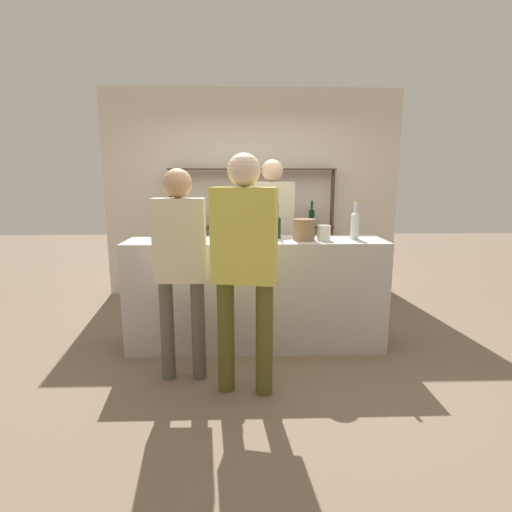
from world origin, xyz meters
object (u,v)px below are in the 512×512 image
Objects in this scene: counter_bottle_0 at (199,225)px; counter_bottle_2 at (277,226)px; server_behind_counter at (272,227)px; customer_center at (244,257)px; counter_bottle_3 at (226,229)px; cork_jar at (324,233)px; customer_left at (180,257)px; ice_bucket at (304,230)px; counter_bottle_1 at (254,228)px; counter_bottle_4 at (355,224)px; wine_glass at (308,225)px.

counter_bottle_2 is (0.75, -0.07, -0.00)m from counter_bottle_0.
counter_bottle_2 is 0.67m from server_behind_counter.
counter_bottle_3 is at bearing 23.70° from customer_center.
customer_left is at bearing -154.22° from cork_jar.
counter_bottle_0 is at bearing 175.04° from counter_bottle_2.
counter_bottle_2 is at bearing -15.83° from server_behind_counter.
counter_bottle_3 is at bearing -173.72° from ice_bucket.
customer_center reaches higher than counter_bottle_1.
counter_bottle_2 is at bearing 37.43° from counter_bottle_1.
counter_bottle_4 reaches higher than counter_bottle_1.
counter_bottle_1 is 1.96× the size of wine_glass.
wine_glass is at bearing 164.15° from counter_bottle_4.
customer_left is (-0.59, -0.57, -0.16)m from counter_bottle_1.
customer_center is at bearing -77.89° from counter_bottle_3.
counter_bottle_1 reaches higher than counter_bottle_3.
customer_left is (-1.55, -0.67, -0.18)m from counter_bottle_4.
counter_bottle_2 reaches higher than ice_bucket.
counter_bottle_1 is 0.58m from wine_glass.
ice_bucket is at bearing -28.39° from counter_bottle_2.
counter_bottle_0 reaches higher than ice_bucket.
wine_glass is 0.20m from ice_bucket.
counter_bottle_0 reaches higher than counter_bottle_3.
customer_center reaches higher than counter_bottle_0.
counter_bottle_0 is 1.04× the size of counter_bottle_1.
counter_bottle_4 is 1.38m from customer_center.
counter_bottle_2 is (0.22, 0.17, -0.00)m from counter_bottle_1.
cork_jar is at bearing -166.99° from counter_bottle_4.
customer_center is at bearing -67.06° from counter_bottle_0.
counter_bottle_4 is 0.22× the size of customer_left.
counter_bottle_0 is 2.04× the size of wine_glass.
ice_bucket is 1.01m from customer_center.
server_behind_counter reaches higher than counter_bottle_4.
customer_center is 0.98× the size of server_behind_counter.
counter_bottle_4 reaches higher than counter_bottle_0.
wine_glass reaches higher than cork_jar.
server_behind_counter is (-0.43, 0.81, -0.04)m from cork_jar.
counter_bottle_2 is 0.31m from wine_glass.
counter_bottle_2 is at bearing -4.96° from counter_bottle_0.
counter_bottle_0 is 0.90× the size of counter_bottle_4.
counter_bottle_2 reaches higher than counter_bottle_3.
wine_glass is at bearing 10.81° from server_behind_counter.
counter_bottle_4 is 1.72× the size of ice_bucket.
wine_glass is (0.78, 0.26, 0.00)m from counter_bottle_3.
counter_bottle_2 is 0.19× the size of customer_center.
counter_bottle_1 is at bearing -177.37° from cork_jar.
counter_bottle_4 reaches higher than counter_bottle_2.
counter_bottle_4 reaches higher than counter_bottle_3.
counter_bottle_1 is at bearing 5.01° from customer_center.
server_behind_counter reaches higher than counter_bottle_2.
customer_left reaches higher than counter_bottle_0.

